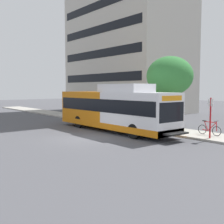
{
  "coord_description": "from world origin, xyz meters",
  "views": [
    {
      "loc": [
        -9.87,
        -15.39,
        3.31
      ],
      "look_at": [
        2.91,
        0.45,
        1.6
      ],
      "focal_mm": 44.64,
      "sensor_mm": 36.0,
      "label": 1
    }
  ],
  "objects_px": {
    "transit_bus": "(114,109)",
    "bicycle_parked": "(209,129)",
    "bus_stop_sign_pole": "(210,115)",
    "street_tree_near_stop": "(170,76)"
  },
  "relations": [
    {
      "from": "transit_bus",
      "to": "street_tree_near_stop",
      "type": "distance_m",
      "value": 5.43
    },
    {
      "from": "bus_stop_sign_pole",
      "to": "street_tree_near_stop",
      "type": "bearing_deg",
      "value": 67.58
    },
    {
      "from": "bus_stop_sign_pole",
      "to": "bicycle_parked",
      "type": "relative_size",
      "value": 1.48
    },
    {
      "from": "street_tree_near_stop",
      "to": "transit_bus",
      "type": "bearing_deg",
      "value": 156.2
    },
    {
      "from": "transit_bus",
      "to": "bus_stop_sign_pole",
      "type": "distance_m",
      "value": 7.33
    },
    {
      "from": "bicycle_parked",
      "to": "bus_stop_sign_pole",
      "type": "bearing_deg",
      "value": -146.82
    },
    {
      "from": "transit_bus",
      "to": "bicycle_parked",
      "type": "height_order",
      "value": "transit_bus"
    },
    {
      "from": "transit_bus",
      "to": "bicycle_parked",
      "type": "xyz_separation_m",
      "value": [
        3.35,
        -6.27,
        -1.14
      ]
    },
    {
      "from": "transit_bus",
      "to": "bicycle_parked",
      "type": "relative_size",
      "value": 6.96
    },
    {
      "from": "bicycle_parked",
      "to": "street_tree_near_stop",
      "type": "distance_m",
      "value": 5.84
    }
  ]
}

